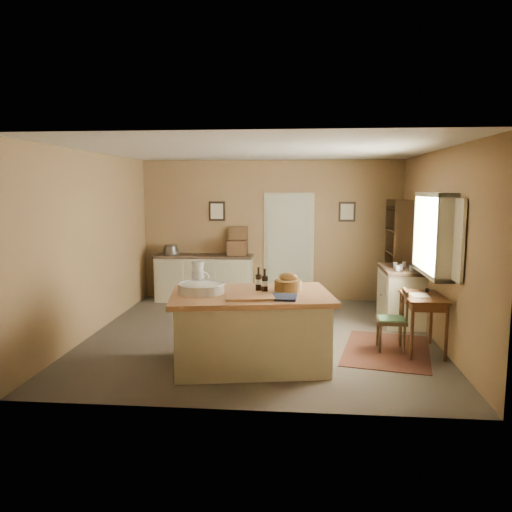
{
  "coord_description": "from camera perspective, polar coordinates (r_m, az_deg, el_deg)",
  "views": [
    {
      "loc": [
        0.57,
        -7.13,
        2.17
      ],
      "look_at": [
        -0.09,
        0.3,
        1.15
      ],
      "focal_mm": 35.0,
      "sensor_mm": 36.0,
      "label": 1
    }
  ],
  "objects": [
    {
      "name": "window",
      "position": [
        7.2,
        20.0,
        2.37
      ],
      "size": [
        0.25,
        1.99,
        1.12
      ],
      "color": "beige",
      "rests_on": "ground"
    },
    {
      "name": "wall_left",
      "position": [
        7.81,
        -18.11,
        1.37
      ],
      "size": [
        0.1,
        5.0,
        2.7
      ],
      "primitive_type": "cube",
      "color": "olive",
      "rests_on": "ground"
    },
    {
      "name": "writing_desk",
      "position": [
        6.97,
        18.56,
        -5.12
      ],
      "size": [
        0.5,
        0.82,
        0.82
      ],
      "color": "#3A1D0E",
      "rests_on": "ground"
    },
    {
      "name": "work_island",
      "position": [
        6.16,
        -0.68,
        -8.14
      ],
      "size": [
        2.1,
        1.55,
        1.2
      ],
      "rotation": [
        0.0,
        0.0,
        0.17
      ],
      "color": "beige",
      "rests_on": "ground"
    },
    {
      "name": "right_cabinet",
      "position": [
        8.4,
        16.21,
        -4.29
      ],
      "size": [
        0.62,
        1.11,
        0.99
      ],
      "color": "beige",
      "rests_on": "ground"
    },
    {
      "name": "wall_front",
      "position": [
        4.74,
        -1.92,
        -2.21
      ],
      "size": [
        5.0,
        0.1,
        2.7
      ],
      "primitive_type": "cube",
      "color": "olive",
      "rests_on": "ground"
    },
    {
      "name": "sideboard",
      "position": [
        9.66,
        -5.88,
        -2.32
      ],
      "size": [
        1.88,
        0.54,
        1.18
      ],
      "color": "beige",
      "rests_on": "ground"
    },
    {
      "name": "ceiling",
      "position": [
        7.17,
        0.53,
        12.02
      ],
      "size": [
        5.0,
        5.0,
        0.0
      ],
      "primitive_type": "plane",
      "color": "silver",
      "rests_on": "wall_back"
    },
    {
      "name": "door",
      "position": [
        9.67,
        3.76,
        1.15
      ],
      "size": [
        0.97,
        0.06,
        2.11
      ],
      "primitive_type": "cube",
      "color": "#B3B79E",
      "rests_on": "ground"
    },
    {
      "name": "wall_back",
      "position": [
        9.68,
        1.71,
        2.93
      ],
      "size": [
        5.0,
        0.1,
        2.7
      ],
      "primitive_type": "cube",
      "color": "olive",
      "rests_on": "ground"
    },
    {
      "name": "framed_prints",
      "position": [
        9.62,
        2.9,
        5.11
      ],
      "size": [
        2.82,
        0.02,
        0.38
      ],
      "color": "black",
      "rests_on": "ground"
    },
    {
      "name": "wall_right",
      "position": [
        7.43,
        20.11,
        0.97
      ],
      "size": [
        0.1,
        5.0,
        2.7
      ],
      "primitive_type": "cube",
      "color": "olive",
      "rests_on": "ground"
    },
    {
      "name": "ground",
      "position": [
        7.47,
        0.5,
        -9.09
      ],
      "size": [
        5.0,
        5.0,
        0.0
      ],
      "primitive_type": "plane",
      "color": "brown",
      "rests_on": "ground"
    },
    {
      "name": "shelving_unit",
      "position": [
        9.21,
        16.2,
        0.06
      ],
      "size": [
        0.33,
        0.88,
        1.96
      ],
      "color": "black",
      "rests_on": "ground"
    },
    {
      "name": "desk_chair",
      "position": [
        6.96,
        15.19,
        -7.15
      ],
      "size": [
        0.39,
        0.39,
        0.82
      ],
      "primitive_type": null,
      "rotation": [
        0.0,
        0.0,
        -0.03
      ],
      "color": "black",
      "rests_on": "ground"
    },
    {
      "name": "rug",
      "position": [
        7.05,
        14.7,
        -10.37
      ],
      "size": [
        1.4,
        1.79,
        0.01
      ],
      "primitive_type": "cube",
      "rotation": [
        0.0,
        0.0,
        -0.2
      ],
      "color": "#4B2A19",
      "rests_on": "ground"
    }
  ]
}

